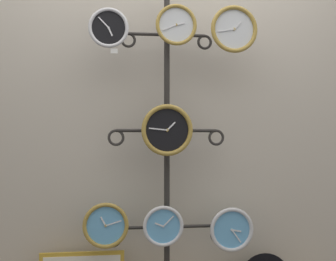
{
  "coord_description": "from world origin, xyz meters",
  "views": [
    {
      "loc": [
        -0.38,
        -2.37,
        1.1
      ],
      "look_at": [
        0.0,
        0.36,
        1.14
      ],
      "focal_mm": 50.0,
      "sensor_mm": 36.0,
      "label": 1
    }
  ],
  "objects_px": {
    "clock_top_left": "(109,28)",
    "clock_bottom_left": "(106,226)",
    "clock_top_right": "(234,29)",
    "clock_bottom_right": "(232,230)",
    "clock_middle_center": "(167,130)",
    "clock_top_center": "(176,25)",
    "display_stand": "(167,209)",
    "clock_bottom_center": "(163,226)"
  },
  "relations": [
    {
      "from": "display_stand",
      "to": "clock_top_center",
      "type": "distance_m",
      "value": 1.09
    },
    {
      "from": "clock_top_right",
      "to": "clock_middle_center",
      "type": "xyz_separation_m",
      "value": [
        -0.4,
        -0.01,
        -0.6
      ]
    },
    {
      "from": "clock_top_left",
      "to": "display_stand",
      "type": "bearing_deg",
      "value": 17.87
    },
    {
      "from": "clock_middle_center",
      "to": "clock_bottom_center",
      "type": "distance_m",
      "value": 0.55
    },
    {
      "from": "clock_top_center",
      "to": "clock_bottom_center",
      "type": "height_order",
      "value": "clock_top_center"
    },
    {
      "from": "clock_top_left",
      "to": "clock_top_center",
      "type": "xyz_separation_m",
      "value": [
        0.39,
        0.01,
        0.03
      ]
    },
    {
      "from": "clock_middle_center",
      "to": "clock_bottom_right",
      "type": "distance_m",
      "value": 0.7
    },
    {
      "from": "clock_middle_center",
      "to": "clock_bottom_right",
      "type": "height_order",
      "value": "clock_middle_center"
    },
    {
      "from": "clock_top_left",
      "to": "clock_middle_center",
      "type": "bearing_deg",
      "value": -0.0
    },
    {
      "from": "clock_bottom_left",
      "to": "clock_top_right",
      "type": "bearing_deg",
      "value": -1.95
    },
    {
      "from": "clock_bottom_left",
      "to": "clock_bottom_center",
      "type": "xyz_separation_m",
      "value": [
        0.33,
        -0.03,
        -0.01
      ]
    },
    {
      "from": "clock_top_center",
      "to": "clock_bottom_right",
      "type": "relative_size",
      "value": 0.92
    },
    {
      "from": "clock_top_left",
      "to": "clock_top_right",
      "type": "relative_size",
      "value": 0.81
    },
    {
      "from": "clock_top_center",
      "to": "clock_top_right",
      "type": "xyz_separation_m",
      "value": [
        0.35,
        -0.0,
        -0.01
      ]
    },
    {
      "from": "display_stand",
      "to": "clock_top_center",
      "type": "height_order",
      "value": "display_stand"
    },
    {
      "from": "clock_top_left",
      "to": "clock_bottom_right",
      "type": "bearing_deg",
      "value": 2.09
    },
    {
      "from": "clock_bottom_center",
      "to": "clock_top_right",
      "type": "bearing_deg",
      "value": 0.11
    },
    {
      "from": "clock_top_center",
      "to": "clock_bottom_left",
      "type": "relative_size",
      "value": 0.92
    },
    {
      "from": "display_stand",
      "to": "clock_bottom_right",
      "type": "relative_size",
      "value": 7.61
    },
    {
      "from": "clock_top_right",
      "to": "clock_bottom_left",
      "type": "height_order",
      "value": "clock_top_right"
    },
    {
      "from": "clock_top_right",
      "to": "clock_bottom_center",
      "type": "relative_size",
      "value": 1.2
    },
    {
      "from": "clock_top_center",
      "to": "clock_middle_center",
      "type": "xyz_separation_m",
      "value": [
        -0.05,
        -0.01,
        -0.61
      ]
    },
    {
      "from": "display_stand",
      "to": "clock_bottom_center",
      "type": "xyz_separation_m",
      "value": [
        -0.04,
        -0.1,
        -0.08
      ]
    },
    {
      "from": "display_stand",
      "to": "clock_top_center",
      "type": "bearing_deg",
      "value": -67.52
    },
    {
      "from": "clock_top_center",
      "to": "clock_top_left",
      "type": "bearing_deg",
      "value": -178.03
    },
    {
      "from": "clock_top_right",
      "to": "clock_middle_center",
      "type": "height_order",
      "value": "clock_top_right"
    },
    {
      "from": "display_stand",
      "to": "clock_middle_center",
      "type": "relative_size",
      "value": 6.69
    },
    {
      "from": "clock_middle_center",
      "to": "clock_bottom_left",
      "type": "bearing_deg",
      "value": 174.12
    },
    {
      "from": "clock_top_right",
      "to": "clock_middle_center",
      "type": "distance_m",
      "value": 0.72
    },
    {
      "from": "clock_top_center",
      "to": "clock_bottom_right",
      "type": "xyz_separation_m",
      "value": [
        0.33,
        0.01,
        -1.2
      ]
    },
    {
      "from": "clock_middle_center",
      "to": "clock_bottom_center",
      "type": "xyz_separation_m",
      "value": [
        -0.02,
        0.01,
        -0.55
      ]
    },
    {
      "from": "clock_bottom_center",
      "to": "display_stand",
      "type": "bearing_deg",
      "value": 70.97
    },
    {
      "from": "clock_top_left",
      "to": "clock_bottom_left",
      "type": "relative_size",
      "value": 0.87
    },
    {
      "from": "clock_middle_center",
      "to": "display_stand",
      "type": "bearing_deg",
      "value": 82.96
    },
    {
      "from": "clock_top_left",
      "to": "clock_top_right",
      "type": "height_order",
      "value": "clock_top_right"
    },
    {
      "from": "clock_bottom_left",
      "to": "display_stand",
      "type": "bearing_deg",
      "value": 11.91
    },
    {
      "from": "display_stand",
      "to": "clock_bottom_center",
      "type": "relative_size",
      "value": 8.47
    },
    {
      "from": "display_stand",
      "to": "clock_middle_center",
      "type": "height_order",
      "value": "display_stand"
    },
    {
      "from": "display_stand",
      "to": "clock_bottom_left",
      "type": "relative_size",
      "value": 7.61
    },
    {
      "from": "clock_bottom_left",
      "to": "clock_bottom_center",
      "type": "height_order",
      "value": "clock_bottom_left"
    },
    {
      "from": "clock_bottom_center",
      "to": "clock_bottom_right",
      "type": "distance_m",
      "value": 0.41
    },
    {
      "from": "clock_top_right",
      "to": "clock_bottom_right",
      "type": "xyz_separation_m",
      "value": [
        -0.01,
        0.02,
        -1.19
      ]
    }
  ]
}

